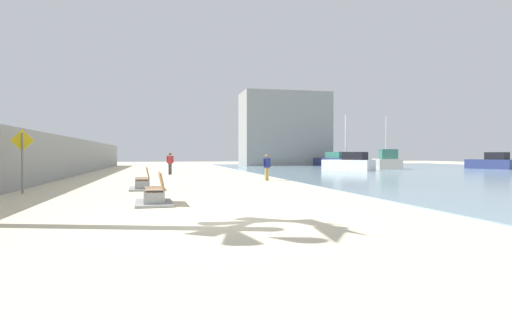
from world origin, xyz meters
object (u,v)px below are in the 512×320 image
at_px(boat_nearest, 491,163).
at_px(bench_far, 143,184).
at_px(pedestrian_sign, 22,154).
at_px(person_walking, 267,166).
at_px(boat_outer, 387,162).
at_px(bench_near, 155,196).
at_px(boat_far_left, 332,161).
at_px(person_standing, 170,162).
at_px(boat_mid_bay, 349,163).

bearing_deg(boat_nearest, bench_far, -152.23).
bearing_deg(pedestrian_sign, person_walking, 27.41).
xyz_separation_m(bench_far, boat_outer, (23.50, 20.36, 0.56)).
xyz_separation_m(bench_near, boat_far_left, (21.42, 36.69, 0.49)).
relative_size(bench_near, bench_far, 1.00).
bearing_deg(boat_nearest, boat_outer, 166.52).
height_order(person_walking, person_standing, person_standing).
bearing_deg(boat_outer, person_walking, -137.06).
bearing_deg(bench_near, pedestrian_sign, 137.72).
bearing_deg(person_standing, boat_outer, 17.70).
relative_size(bench_far, boat_mid_bay, 0.42).
relative_size(bench_near, boat_mid_bay, 0.41).
xyz_separation_m(person_standing, pedestrian_sign, (-5.90, -14.35, 0.59)).
xyz_separation_m(boat_far_left, pedestrian_sign, (-26.48, -32.09, 0.83)).
relative_size(person_standing, pedestrian_sign, 0.66).
bearing_deg(bench_near, bench_far, 95.89).
distance_m(bench_far, boat_far_left, 38.05).
bearing_deg(person_walking, boat_nearest, 25.70).
height_order(boat_far_left, boat_nearest, boat_far_left).
relative_size(bench_near, pedestrian_sign, 0.86).
distance_m(boat_mid_bay, boat_outer, 6.80).
bearing_deg(boat_outer, boat_far_left, 98.02).
height_order(person_standing, boat_nearest, boat_nearest).
distance_m(bench_near, boat_outer, 34.67).
height_order(bench_near, bench_far, same).
height_order(boat_far_left, boat_mid_bay, boat_mid_bay).
bearing_deg(pedestrian_sign, bench_far, 13.05).
xyz_separation_m(bench_near, person_standing, (0.84, 18.95, 0.73)).
bearing_deg(boat_far_left, pedestrian_sign, -129.53).
bearing_deg(boat_nearest, person_walking, -154.30).
xyz_separation_m(bench_near, boat_mid_bay, (17.08, 22.53, 0.47)).
relative_size(person_standing, boat_far_left, 0.21).
xyz_separation_m(person_walking, person_standing, (-5.36, 8.51, 0.09)).
bearing_deg(pedestrian_sign, boat_far_left, 50.47).
bearing_deg(boat_far_left, person_walking, -120.10).
distance_m(bench_far, pedestrian_sign, 4.78).
height_order(bench_near, pedestrian_sign, pedestrian_sign).
xyz_separation_m(boat_outer, pedestrian_sign, (-27.98, -21.40, 0.77)).
relative_size(bench_far, person_standing, 1.29).
bearing_deg(boat_nearest, boat_mid_bay, -176.57).
bearing_deg(bench_near, person_walking, 59.30).
bearing_deg(pedestrian_sign, bench_near, -42.28).
height_order(person_standing, boat_far_left, boat_far_left).
bearing_deg(boat_outer, pedestrian_sign, -142.59).
relative_size(bench_far, boat_far_left, 0.28).
distance_m(boat_far_left, boat_mid_bay, 14.81).
bearing_deg(boat_far_left, boat_outer, -81.98).
height_order(boat_nearest, pedestrian_sign, pedestrian_sign).
bearing_deg(person_walking, boat_far_left, 59.90).
height_order(bench_near, boat_outer, boat_outer).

